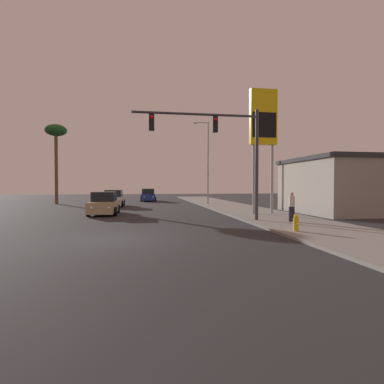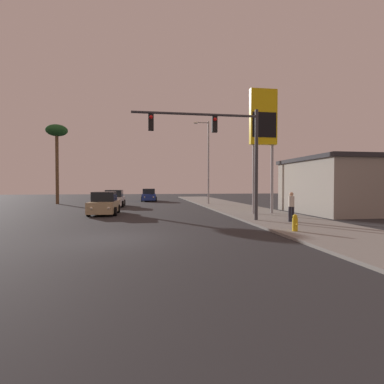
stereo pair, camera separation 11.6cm
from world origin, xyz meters
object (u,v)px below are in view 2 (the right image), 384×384
Objects in this scene: gas_station_sign at (263,124)px; car_tan at (104,204)px; car_blue at (149,195)px; street_lamp at (207,158)px; car_white at (114,199)px; traffic_light_mast at (222,141)px; palm_tree_mid at (57,135)px; fire_hydrant at (295,223)px; pedestrian_on_sidewalk at (291,205)px.

car_tan is at bearing 168.88° from gas_station_sign.
car_blue is 0.48× the size of street_lamp.
car_white is 0.59× the size of traffic_light_mast.
palm_tree_mid is (-6.88, 5.16, 7.15)m from car_white.
car_white is 16.68m from traffic_light_mast.
street_lamp reaches higher than car_blue.
pedestrian_on_sidewalk is at bearing 65.22° from fire_hydrant.
car_blue is 0.48× the size of palm_tree_mid.
pedestrian_on_sidewalk reaches higher than car_tan.
fire_hydrant is at bearing -102.63° from gas_station_sign.
palm_tree_mid is at bearing 165.70° from street_lamp.
street_lamp is at bearing 98.67° from gas_station_sign.
fire_hydrant is at bearing -55.17° from palm_tree_mid.
car_tan is at bearing 140.47° from traffic_light_mast.
car_tan is 14.06m from street_lamp.
fire_hydrant is at bearing 118.81° from car_white.
gas_station_sign is (1.74, -11.41, 1.50)m from street_lamp.
car_tan is 16.73m from palm_tree_mid.
palm_tree_mid is (-6.98, 13.42, 7.15)m from car_tan.
traffic_light_mast reaches higher than fire_hydrant.
pedestrian_on_sidewalk reaches higher than car_blue.
palm_tree_mid is (-16.72, 4.26, 2.79)m from street_lamp.
palm_tree_mid reaches higher than car_white.
traffic_light_mast is 15.44m from street_lamp.
car_white is at bearing 137.76° from gas_station_sign.
car_blue is at bearing 23.29° from palm_tree_mid.
car_blue is 0.48× the size of gas_station_sign.
fire_hydrant is (-0.10, -19.62, -4.63)m from street_lamp.
car_white is 8.26m from car_tan.
traffic_light_mast is 0.81× the size of palm_tree_mid.
street_lamp is (6.24, -8.77, 4.36)m from car_blue.
fire_hydrant is at bearing -90.29° from street_lamp.
gas_station_sign is at bearing 112.73° from car_blue.
car_white is at bearing 117.49° from fire_hydrant.
palm_tree_mid is at bearing 24.44° from car_blue.
gas_station_sign reaches higher than car_tan.
car_blue is at bearing 99.21° from traffic_light_mast.
car_tan is 13.09m from gas_station_sign.
gas_station_sign is (7.98, -20.18, 5.86)m from car_blue.
pedestrian_on_sidewalk is (7.65, -25.12, 0.27)m from car_blue.
street_lamp is at bearing 89.71° from fire_hydrant.
traffic_light_mast is (7.50, -14.37, 3.97)m from car_white.
car_tan is 0.48× the size of palm_tree_mid.
street_lamp reaches higher than car_white.
pedestrian_on_sidewalk reaches higher than car_white.
palm_tree_mid is at bearing -60.47° from car_tan.
car_blue is at bearing -99.00° from car_tan.
street_lamp is at bearing 126.58° from car_blue.
traffic_light_mast is 4.40× the size of pedestrian_on_sidewalk.
fire_hydrant is 0.08× the size of palm_tree_mid.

